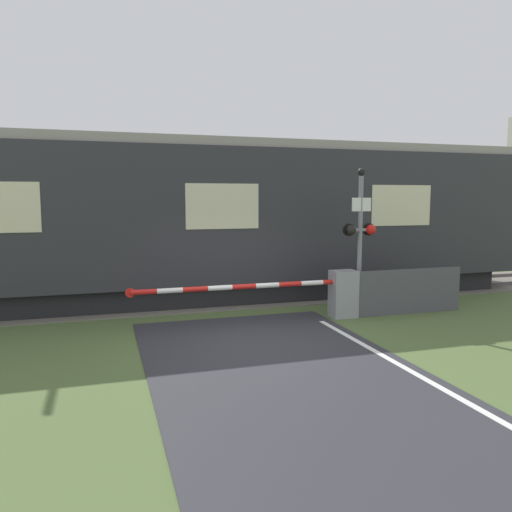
# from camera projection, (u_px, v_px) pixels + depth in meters

# --- Properties ---
(ground_plane) EXTENTS (80.00, 80.00, 0.00)m
(ground_plane) POSITION_uv_depth(u_px,v_px,m) (253.00, 341.00, 9.84)
(ground_plane) COLOR #4C6033
(track_bed) EXTENTS (36.00, 3.20, 0.13)m
(track_bed) POSITION_uv_depth(u_px,v_px,m) (208.00, 298.00, 13.92)
(track_bed) COLOR #666056
(track_bed) RESTS_ON ground_plane
(train) EXTENTS (18.50, 2.81, 4.33)m
(train) POSITION_uv_depth(u_px,v_px,m) (211.00, 220.00, 13.70)
(train) COLOR black
(train) RESTS_ON ground_plane
(crossing_barrier) EXTENTS (5.29, 0.44, 1.12)m
(crossing_barrier) POSITION_uv_depth(u_px,v_px,m) (327.00, 293.00, 11.66)
(crossing_barrier) COLOR gray
(crossing_barrier) RESTS_ON ground_plane
(signal_post) EXTENTS (0.83, 0.26, 3.51)m
(signal_post) POSITION_uv_depth(u_px,v_px,m) (360.00, 232.00, 11.86)
(signal_post) COLOR gray
(signal_post) RESTS_ON ground_plane
(roadside_fence) EXTENTS (2.86, 0.06, 1.10)m
(roadside_fence) POSITION_uv_depth(u_px,v_px,m) (409.00, 291.00, 12.13)
(roadside_fence) COLOR #4C4C51
(roadside_fence) RESTS_ON ground_plane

